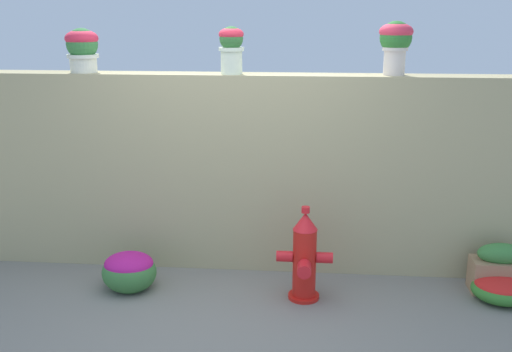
% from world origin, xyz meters
% --- Properties ---
extents(ground_plane, '(24.00, 24.00, 0.00)m').
position_xyz_m(ground_plane, '(0.00, 0.00, 0.00)').
color(ground_plane, gray).
extents(stone_wall, '(6.31, 0.31, 1.81)m').
position_xyz_m(stone_wall, '(0.00, 1.21, 0.91)').
color(stone_wall, tan).
rests_on(stone_wall, ground).
extents(potted_plant_1, '(0.29, 0.29, 0.39)m').
position_xyz_m(potted_plant_1, '(-1.38, 1.20, 2.04)').
color(potted_plant_1, silver).
rests_on(potted_plant_1, stone_wall).
extents(potted_plant_2, '(0.22, 0.22, 0.41)m').
position_xyz_m(potted_plant_2, '(-0.04, 1.17, 2.05)').
color(potted_plant_2, silver).
rests_on(potted_plant_2, stone_wall).
extents(potted_plant_3, '(0.29, 0.29, 0.46)m').
position_xyz_m(potted_plant_3, '(1.37, 1.22, 2.10)').
color(potted_plant_3, beige).
rests_on(potted_plant_3, stone_wall).
extents(fire_hydrant, '(0.47, 0.38, 0.81)m').
position_xyz_m(fire_hydrant, '(0.64, 0.54, 0.37)').
color(fire_hydrant, red).
rests_on(fire_hydrant, ground).
extents(flower_bush_left, '(0.47, 0.43, 0.35)m').
position_xyz_m(flower_bush_left, '(-0.88, 0.57, 0.18)').
color(flower_bush_left, '#3C773A').
rests_on(flower_bush_left, ground).
extents(flower_bush_right, '(0.50, 0.45, 0.21)m').
position_xyz_m(flower_bush_right, '(2.29, 0.65, 0.11)').
color(flower_bush_right, '#377D2D').
rests_on(flower_bush_right, ground).
extents(planter_box, '(0.48, 0.25, 0.44)m').
position_xyz_m(planter_box, '(2.31, 0.81, 0.21)').
color(planter_box, '#A07B59').
rests_on(planter_box, ground).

